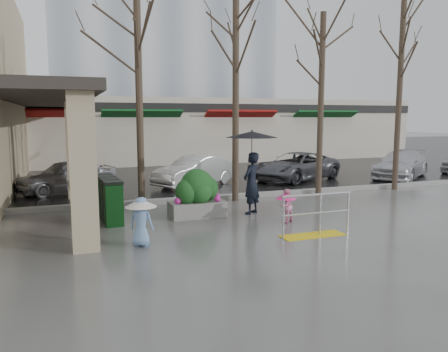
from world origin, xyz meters
TOP-DOWN VIEW (x-y plane):
  - ground at (0.00, 0.00)m, footprint 120.00×120.00m
  - street_asphalt at (0.00, 22.00)m, footprint 120.00×36.00m
  - curb at (0.00, 4.00)m, footprint 120.00×0.30m
  - canopy_slab at (-4.80, 8.00)m, footprint 2.80×18.00m
  - pillar_front at (-3.90, -0.50)m, footprint 0.55×0.55m
  - pillar_back at (-3.90, 6.00)m, footprint 0.55×0.55m
  - storefront_row at (2.00, 17.97)m, footprint 34.00×6.74m
  - office_tower at (4.00, 30.00)m, footprint 18.00×12.00m
  - handrail at (1.36, -1.20)m, footprint 1.90×0.50m
  - tree_west at (-2.00, 3.60)m, footprint 3.20×3.20m
  - tree_midwest at (1.20, 3.60)m, footprint 3.20×3.20m
  - tree_mideast at (4.50, 3.60)m, footprint 3.20×3.20m
  - tree_east at (8.00, 3.60)m, footprint 3.20×3.20m
  - woman at (0.89, 1.55)m, footprint 1.53×1.53m
  - child_pink at (1.32, 0.20)m, footprint 0.56×0.56m
  - child_blue at (-2.72, -0.63)m, footprint 0.71×0.71m
  - planter at (-0.72, 1.76)m, footprint 1.60×0.94m
  - news_boxes at (-3.15, 2.29)m, footprint 0.61×2.16m
  - car_a at (-4.18, 7.39)m, footprint 3.99×2.80m
  - car_b at (0.84, 7.18)m, footprint 3.99×3.02m
  - car_c at (5.59, 7.18)m, footprint 4.99×3.74m
  - car_d at (10.63, 6.19)m, footprint 4.59×3.88m

SIDE VIEW (x-z plane):
  - ground at x=0.00m, z-range 0.00..0.00m
  - street_asphalt at x=0.00m, z-range 0.00..0.01m
  - curb at x=0.00m, z-range 0.00..0.15m
  - handrail at x=1.36m, z-range -0.14..0.89m
  - child_pink at x=1.32m, z-range 0.08..1.00m
  - news_boxes at x=-3.15m, z-range 0.00..1.19m
  - car_a at x=-4.18m, z-range 0.00..1.26m
  - car_b at x=0.84m, z-range 0.00..1.26m
  - car_c at x=5.59m, z-range 0.00..1.26m
  - car_d at x=10.63m, z-range 0.00..1.26m
  - planter at x=-0.72m, z-range -0.03..1.35m
  - child_blue at x=-2.72m, z-range 0.13..1.24m
  - woman at x=0.89m, z-range 0.30..2.79m
  - pillar_front at x=-3.90m, z-range 0.00..3.50m
  - pillar_back at x=-3.90m, z-range 0.00..3.50m
  - storefront_row at x=2.00m, z-range 0.01..4.01m
  - canopy_slab at x=-4.80m, z-range 3.50..3.75m
  - tree_mideast at x=4.50m, z-range 1.61..8.11m
  - tree_west at x=-2.00m, z-range 1.68..8.48m
  - tree_midwest at x=1.20m, z-range 1.73..8.73m
  - tree_east at x=8.00m, z-range 1.78..8.98m
  - office_tower at x=4.00m, z-range 0.00..25.00m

